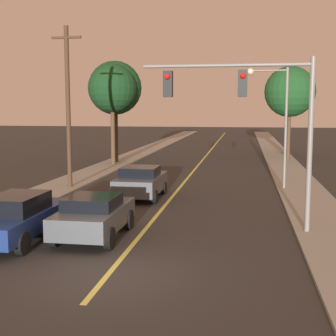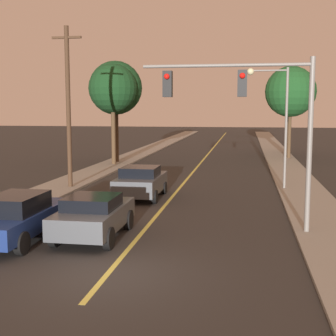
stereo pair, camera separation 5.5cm
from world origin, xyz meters
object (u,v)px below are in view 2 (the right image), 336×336
Objects in this scene: streetlamp_right at (276,109)px; tree_left_far at (115,88)px; tree_left_near at (113,89)px; car_near_lane_front at (94,215)px; utility_pole_left at (68,105)px; tree_right_far at (288,99)px; car_near_lane_second at (141,182)px; car_outer_lane_front at (19,217)px; tree_right_near at (291,92)px; traffic_signal_mast at (253,106)px.

streetlamp_right is 0.80× the size of tree_left_far.
car_near_lane_front is at bearing -75.89° from tree_left_near.
utility_pole_left reaches higher than tree_right_far.
car_near_lane_second is 0.84× the size of car_outer_lane_front.
tree_right_near reaches higher than car_near_lane_front.
tree_left_near is 0.96× the size of tree_left_far.
tree_right_near is (10.97, 27.16, 4.93)m from car_outer_lane_front.
tree_left_far is at bearing 110.22° from car_near_lane_second.
tree_left_far is at bearing 97.83° from tree_left_near.
tree_right_near is (2.16, 15.84, 1.46)m from streetlamp_right.
traffic_signal_mast is at bearing -62.18° from tree_left_far.
car_outer_lane_front is at bearing -162.82° from car_near_lane_front.
tree_right_near is (13.83, 5.24, -0.16)m from tree_left_far.
car_near_lane_second is 8.13m from streetlamp_right.
tree_left_far is at bearing -159.25° from tree_right_near.
car_near_lane_second is 0.47× the size of utility_pole_left.
traffic_signal_mast is at bearing 17.18° from car_near_lane_front.
car_near_lane_front is 0.83× the size of car_outer_lane_front.
tree_left_near reaches higher than car_outer_lane_front.
tree_right_far is at bearing 74.09° from car_near_lane_front.
streetlamp_right is (6.50, 3.43, 3.48)m from car_near_lane_second.
tree_right_far is at bearing 82.88° from traffic_signal_mast.
car_near_lane_front is at bearing -90.00° from car_near_lane_second.
tree_left_near is (-10.15, 18.18, 1.42)m from traffic_signal_mast.
tree_left_near is 1.45m from tree_left_far.
streetlamp_right is at bearing 81.66° from traffic_signal_mast.
streetlamp_right is 0.81× the size of tree_right_near.
utility_pole_left is (-4.37, 9.17, 3.76)m from car_near_lane_front.
car_near_lane_front is 0.53× the size of tree_left_near.
tree_right_near is (8.66, 19.27, 4.94)m from car_near_lane_second.
tree_right_far reaches higher than car_outer_lane_front.
tree_right_near is at bearing 71.87° from car_near_lane_front.
traffic_signal_mast is 0.87× the size of tree_right_far.
car_outer_lane_front is at bearing -82.57° from tree_left_far.
car_near_lane_front is at bearing -162.82° from traffic_signal_mast.
tree_right_near reaches higher than tree_left_near.
tree_left_near is 15.18m from tree_right_near.
car_near_lane_second is at bearing -114.20° from tree_right_near.
streetlamp_right is at bearing -42.24° from tree_left_far.
tree_left_far is at bearing 97.43° from car_outer_lane_front.
tree_left_far reaches higher than car_outer_lane_front.
car_outer_lane_front is 22.69m from tree_left_far.
utility_pole_left is (-4.37, 1.98, 3.74)m from car_near_lane_second.
tree_right_far is (8.87, 31.13, 4.48)m from car_near_lane_front.
car_near_lane_front is 0.67× the size of traffic_signal_mast.
tree_left_near is (-4.97, 19.78, 5.04)m from car_near_lane_front.
car_near_lane_second is 0.68× the size of traffic_signal_mast.
car_near_lane_front is 10.83m from utility_pole_left.
car_near_lane_front is at bearing -64.49° from utility_pole_left.
utility_pole_left is at bearing 115.51° from car_near_lane_front.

